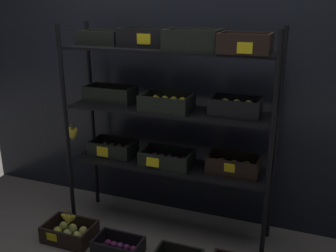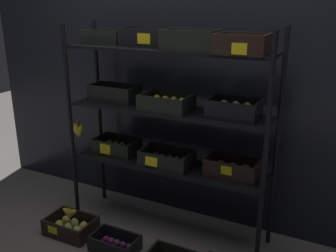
{
  "view_description": "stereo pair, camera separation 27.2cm",
  "coord_description": "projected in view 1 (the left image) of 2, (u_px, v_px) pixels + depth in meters",
  "views": [
    {
      "loc": [
        0.91,
        -2.42,
        1.71
      ],
      "look_at": [
        0.0,
        0.0,
        0.86
      ],
      "focal_mm": 40.61,
      "sensor_mm": 36.0,
      "label": 1
    },
    {
      "loc": [
        1.16,
        -2.31,
        1.71
      ],
      "look_at": [
        0.0,
        0.0,
        0.86
      ],
      "focal_mm": 40.61,
      "sensor_mm": 36.0,
      "label": 2
    }
  ],
  "objects": [
    {
      "name": "ground_plane",
      "position": [
        168.0,
        229.0,
        3.0
      ],
      "size": [
        10.0,
        10.0,
        0.0
      ],
      "primitive_type": "plane",
      "color": "#605B56"
    },
    {
      "name": "crate_ground_plum",
      "position": [
        118.0,
        248.0,
        2.7
      ],
      "size": [
        0.34,
        0.21,
        0.11
      ],
      "color": "black",
      "rests_on": "ground_plane"
    },
    {
      "name": "display_rack",
      "position": [
        168.0,
        105.0,
        2.68
      ],
      "size": [
        1.6,
        0.4,
        1.57
      ],
      "color": "black",
      "rests_on": "ground_plane"
    },
    {
      "name": "crate_ground_pear",
      "position": [
        70.0,
        233.0,
        2.85
      ],
      "size": [
        0.37,
        0.26,
        0.13
      ],
      "color": "black",
      "rests_on": "ground_plane"
    },
    {
      "name": "banana_bunch_loose",
      "position": [
        68.0,
        218.0,
        2.81
      ],
      "size": [
        0.14,
        0.05,
        0.11
      ],
      "color": "brown",
      "rests_on": "crate_ground_pear"
    },
    {
      "name": "storefront_wall",
      "position": [
        185.0,
        70.0,
        2.96
      ],
      "size": [
        3.88,
        0.12,
        2.39
      ],
      "primitive_type": "cube",
      "color": "black",
      "rests_on": "ground_plane"
    }
  ]
}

